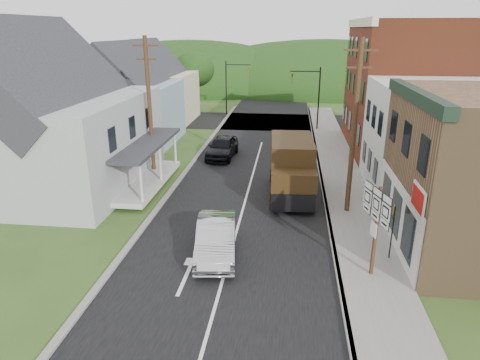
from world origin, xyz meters
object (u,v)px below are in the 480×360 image
(silver_sedan, at_px, (216,238))
(route_sign_cluster, at_px, (376,219))
(delivery_van, at_px, (292,169))
(warning_sign, at_px, (393,224))
(dark_sedan, at_px, (222,147))

(silver_sedan, relative_size, route_sign_cluster, 1.28)
(delivery_van, relative_size, route_sign_cluster, 1.64)
(silver_sedan, xyz_separation_m, delivery_van, (3.19, 7.42, 0.91))
(delivery_van, bearing_deg, warning_sign, -62.30)
(dark_sedan, relative_size, delivery_van, 0.79)
(dark_sedan, bearing_deg, silver_sedan, -78.23)
(warning_sign, bearing_deg, route_sign_cluster, -107.91)
(silver_sedan, bearing_deg, dark_sedan, 90.53)
(route_sign_cluster, bearing_deg, delivery_van, 94.41)
(dark_sedan, height_order, delivery_van, delivery_van)
(delivery_van, xyz_separation_m, route_sign_cluster, (3.19, -8.50, 0.85))
(silver_sedan, height_order, delivery_van, delivery_van)
(route_sign_cluster, xyz_separation_m, warning_sign, (1.00, 1.39, -0.80))
(route_sign_cluster, bearing_deg, dark_sedan, 101.83)
(route_sign_cluster, distance_m, warning_sign, 1.89)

